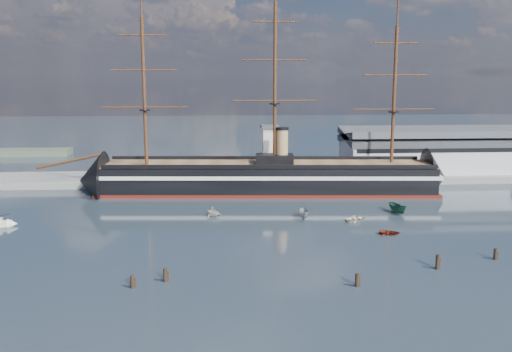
{
  "coord_description": "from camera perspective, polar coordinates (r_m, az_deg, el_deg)",
  "views": [
    {
      "loc": [
        -11.67,
        -90.53,
        31.91
      ],
      "look_at": [
        -3.45,
        35.0,
        9.0
      ],
      "focal_mm": 40.0,
      "sensor_mm": 36.0,
      "label": 1
    }
  ],
  "objects": [
    {
      "name": "warehouse",
      "position": [
        185.76,
        18.33,
        2.4
      ],
      "size": [
        63.0,
        21.0,
        11.6
      ],
      "color": "#B7BABC",
      "rests_on": "ground"
    },
    {
      "name": "ground",
      "position": [
        134.88,
        1.33,
        -3.37
      ],
      "size": [
        600.0,
        600.0,
        0.0
      ],
      "primitive_type": "plane",
      "color": "#24343E",
      "rests_on": "ground"
    },
    {
      "name": "quay_tower",
      "position": [
        165.67,
        1.37,
        2.63
      ],
      "size": [
        5.0,
        5.0,
        15.0
      ],
      "color": "silver",
      "rests_on": "ground"
    },
    {
      "name": "piling_extra",
      "position": [
        89.24,
        -12.25,
        -10.88
      ],
      "size": [
        0.64,
        0.64,
        2.7
      ],
      "primitive_type": "cylinder",
      "color": "black",
      "rests_on": "ground"
    },
    {
      "name": "quay",
      "position": [
        170.94,
        3.6,
        -0.46
      ],
      "size": [
        180.0,
        18.0,
        2.0
      ],
      "primitive_type": "cube",
      "color": "slate",
      "rests_on": "ground"
    },
    {
      "name": "motorboat_f",
      "position": [
        135.2,
        13.98,
        -3.64
      ],
      "size": [
        7.49,
        4.56,
        2.82
      ],
      "primitive_type": "imported",
      "rotation": [
        0.0,
        0.0,
        0.3
      ],
      "color": "#1C4938",
      "rests_on": "ground"
    },
    {
      "name": "piling_near_mid",
      "position": [
        89.11,
        10.05,
        -10.83
      ],
      "size": [
        0.64,
        0.64,
        2.78
      ],
      "primitive_type": "cylinder",
      "color": "black",
      "rests_on": "ground"
    },
    {
      "name": "piling_far_right",
      "position": [
        107.94,
        22.78,
        -7.71
      ],
      "size": [
        0.64,
        0.64,
        2.73
      ],
      "primitive_type": "cylinder",
      "color": "black",
      "rests_on": "ground"
    },
    {
      "name": "piling_near_right",
      "position": [
        99.63,
        17.65,
        -8.86
      ],
      "size": [
        0.64,
        0.64,
        3.21
      ],
      "primitive_type": "cylinder",
      "color": "black",
      "rests_on": "ground"
    },
    {
      "name": "piling_near_left",
      "position": [
        90.82,
        -9.05,
        -10.38
      ],
      "size": [
        0.64,
        0.64,
        2.84
      ],
      "primitive_type": "cylinder",
      "color": "black",
      "rests_on": "ground"
    },
    {
      "name": "motorboat_d",
      "position": [
        129.02,
        -4.31,
        -4.03
      ],
      "size": [
        6.78,
        6.22,
        2.36
      ],
      "primitive_type": "imported",
      "rotation": [
        0.0,
        0.0,
        0.68
      ],
      "color": "beige",
      "rests_on": "ground"
    },
    {
      "name": "motorboat_b",
      "position": [
        126.48,
        9.98,
        -4.45
      ],
      "size": [
        2.38,
        3.39,
        1.47
      ],
      "primitive_type": "imported",
      "rotation": [
        0.0,
        0.0,
        1.97
      ],
      "color": "white",
      "rests_on": "ground"
    },
    {
      "name": "motorboat_e",
      "position": [
        117.5,
        13.19,
        -5.72
      ],
      "size": [
        1.59,
        2.8,
        1.23
      ],
      "primitive_type": "imported",
      "rotation": [
        0.0,
        0.0,
        1.36
      ],
      "color": "maroon",
      "rests_on": "ground"
    },
    {
      "name": "motorboat_c",
      "position": [
        126.75,
        4.83,
        -4.3
      ],
      "size": [
        6.75,
        3.05,
        2.62
      ],
      "primitive_type": "imported",
      "rotation": [
        0.0,
        0.0,
        -0.1
      ],
      "color": "gray",
      "rests_on": "ground"
    },
    {
      "name": "warship",
      "position": [
        153.49,
        0.46,
        -0.14
      ],
      "size": [
        113.39,
        22.22,
        53.94
      ],
      "rotation": [
        0.0,
        0.0,
        -0.07
      ],
      "color": "black",
      "rests_on": "ground"
    }
  ]
}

